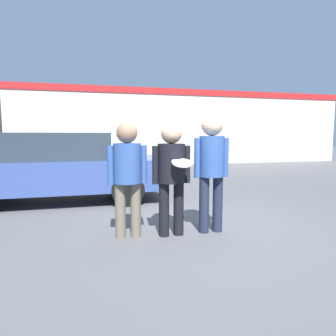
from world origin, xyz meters
The scene contains 8 objects.
ground_plane centered at (0.00, 0.00, 0.00)m, with size 56.00×56.00×0.00m, color #4C4C4F.
storefront_building centered at (0.00, 9.88, 1.89)m, with size 24.00×0.22×3.72m.
person_left centered at (-1.02, -0.24, 0.99)m, with size 0.56×0.39×1.65m.
person_middle_with_frisbee centered at (-0.39, -0.33, 0.98)m, with size 0.56×0.61×1.64m.
person_right centered at (0.23, -0.33, 1.07)m, with size 0.54×0.37×1.77m.
parked_car_near centered at (-2.20, 2.50, 0.77)m, with size 4.50×1.86×1.51m.
street_lamp centered at (-3.39, 3.74, 3.54)m, with size 1.45×0.35×5.73m.
shrub centered at (1.93, 9.21, 0.48)m, with size 0.96×0.96×0.96m.
Camera 1 is at (-1.53, -4.45, 1.47)m, focal length 32.00 mm.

